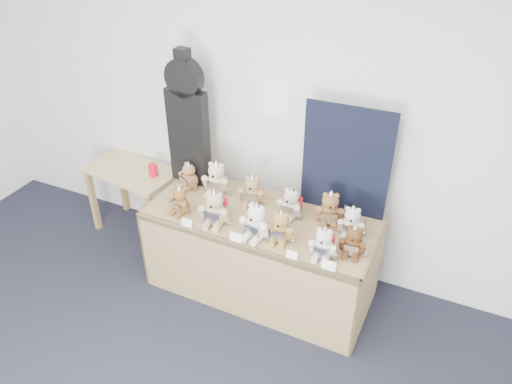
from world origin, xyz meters
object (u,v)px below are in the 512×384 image
at_px(red_cup, 153,170).
at_px(teddy_back_centre_right, 291,204).
at_px(teddy_front_end, 353,242).
at_px(teddy_front_left, 215,209).
at_px(teddy_front_right, 280,228).
at_px(teddy_front_far_right, 323,244).
at_px(teddy_front_centre, 256,222).
at_px(side_table, 133,181).
at_px(teddy_back_far_left, 189,177).
at_px(teddy_back_centre_left, 252,191).
at_px(teddy_front_far_left, 180,201).
at_px(display_table, 257,238).
at_px(teddy_back_right, 330,209).
at_px(teddy_back_end, 351,223).
at_px(guitar_case, 188,121).
at_px(teddy_back_left, 217,179).

height_order(red_cup, teddy_back_centre_right, teddy_back_centre_right).
distance_m(teddy_front_end, teddy_back_centre_right, 0.60).
bearing_deg(teddy_front_left, teddy_front_right, -7.45).
distance_m(teddy_front_left, teddy_front_far_right, 0.86).
height_order(teddy_front_centre, teddy_front_right, teddy_front_centre).
relative_size(side_table, teddy_front_end, 3.39).
distance_m(teddy_front_far_right, teddy_back_far_left, 1.35).
bearing_deg(teddy_back_centre_left, teddy_front_far_left, -151.96).
distance_m(display_table, teddy_front_centre, 0.34).
distance_m(teddy_back_centre_left, teddy_back_far_left, 0.58).
bearing_deg(teddy_back_right, teddy_back_centre_right, 171.45).
height_order(teddy_front_left, teddy_front_end, teddy_front_left).
height_order(red_cup, teddy_front_end, teddy_front_end).
height_order(teddy_back_centre_right, teddy_back_far_left, teddy_back_centre_right).
height_order(teddy_back_end, teddy_back_far_left, teddy_back_end).
distance_m(teddy_front_far_left, teddy_front_right, 0.84).
relative_size(teddy_back_centre_right, teddy_back_end, 1.00).
height_order(teddy_back_right, teddy_back_end, teddy_back_right).
xyz_separation_m(teddy_front_far_right, teddy_back_far_left, (-1.29, 0.38, -0.00)).
height_order(display_table, teddy_front_far_left, teddy_front_far_left).
xyz_separation_m(red_cup, teddy_front_far_right, (1.73, -0.49, 0.11)).
distance_m(display_table, teddy_front_far_right, 0.67).
relative_size(side_table, teddy_front_far_right, 3.32).
xyz_separation_m(teddy_front_end, teddy_back_right, (-0.26, 0.28, 0.01)).
distance_m(teddy_front_far_left, teddy_back_end, 1.31).
relative_size(guitar_case, teddy_front_left, 3.59).
height_order(display_table, side_table, display_table).
xyz_separation_m(red_cup, teddy_back_right, (1.65, -0.09, 0.12)).
height_order(teddy_back_centre_left, teddy_back_centre_right, teddy_back_centre_left).
distance_m(teddy_back_left, teddy_back_far_left, 0.25).
bearing_deg(teddy_back_far_left, teddy_back_centre_right, 25.10).
height_order(display_table, teddy_front_right, teddy_front_right).
height_order(teddy_front_left, teddy_front_right, teddy_front_left).
xyz_separation_m(teddy_front_right, teddy_back_centre_left, (-0.38, 0.35, 0.00)).
relative_size(teddy_front_far_left, teddy_back_end, 0.92).
xyz_separation_m(teddy_front_centre, teddy_back_left, (-0.54, 0.40, 0.00)).
distance_m(guitar_case, teddy_front_far_right, 1.49).
height_order(teddy_front_centre, teddy_front_far_right, teddy_front_centre).
relative_size(teddy_front_far_left, teddy_back_left, 0.78).
height_order(side_table, teddy_front_right, teddy_front_right).
xyz_separation_m(red_cup, teddy_front_end, (1.91, -0.37, 0.10)).
distance_m(side_table, teddy_front_right, 1.73).
distance_m(guitar_case, teddy_back_centre_right, 1.06).
relative_size(guitar_case, teddy_back_far_left, 4.44).
relative_size(teddy_front_right, teddy_back_centre_left, 0.99).
relative_size(red_cup, teddy_front_centre, 0.35).
bearing_deg(teddy_back_far_left, display_table, 11.12).
bearing_deg(teddy_front_left, teddy_front_centre, -11.91).
relative_size(teddy_front_left, teddy_back_centre_left, 1.13).
height_order(display_table, teddy_back_centre_right, teddy_back_centre_right).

